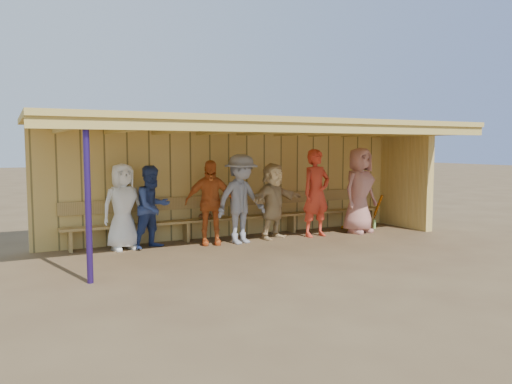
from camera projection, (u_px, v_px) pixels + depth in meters
ground at (264, 245)px, 10.15m from camera, size 90.00×90.00×0.00m
player_b at (123, 207)px, 9.61m from camera, size 0.89×0.66×1.68m
player_c at (153, 207)px, 9.76m from camera, size 0.97×0.87×1.63m
player_d at (210, 203)px, 10.11m from camera, size 1.08×0.67×1.72m
player_e at (241, 199)px, 10.22m from camera, size 1.31×0.93×1.84m
player_f at (273, 201)px, 10.77m from camera, size 1.59×1.04×1.65m
player_g at (316, 193)px, 11.03m from camera, size 0.74×0.52×1.94m
player_h at (360, 190)px, 11.50m from camera, size 1.08×0.84×1.97m
dugout_structure at (265, 160)px, 10.78m from camera, size 8.80×3.20×2.50m
bench at (241, 213)px, 11.09m from camera, size 7.60×0.34×0.93m
dugout_equipment at (199, 218)px, 10.52m from camera, size 6.54×0.62×0.80m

